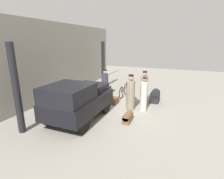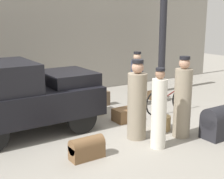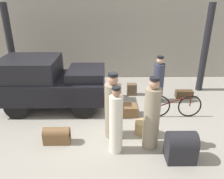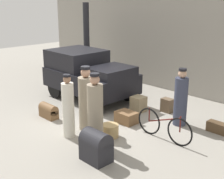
% 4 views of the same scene
% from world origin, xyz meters
% --- Properties ---
extents(ground_plane, '(30.00, 30.00, 0.00)m').
position_xyz_m(ground_plane, '(0.00, 0.00, 0.00)').
color(ground_plane, gray).
extents(station_building_facade, '(16.00, 0.15, 4.50)m').
position_xyz_m(station_building_facade, '(0.00, 4.08, 2.25)').
color(station_building_facade, gray).
rests_on(station_building_facade, ground).
extents(canopy_pillar_right, '(0.26, 0.26, 3.39)m').
position_xyz_m(canopy_pillar_right, '(3.83, 2.40, 1.69)').
color(canopy_pillar_right, black).
rests_on(canopy_pillar_right, ground).
extents(truck, '(3.37, 1.85, 1.73)m').
position_xyz_m(truck, '(-1.88, 0.97, 0.95)').
color(truck, black).
rests_on(truck, ground).
extents(bicycle, '(1.73, 0.04, 0.79)m').
position_xyz_m(bicycle, '(2.16, 0.19, 0.38)').
color(bicycle, black).
rests_on(bicycle, ground).
extents(wicker_basket, '(0.45, 0.45, 0.35)m').
position_xyz_m(wicker_basket, '(1.06, -0.70, 0.17)').
color(wicker_basket, tan).
rests_on(wicker_basket, ground).
extents(conductor_in_dark_uniform, '(0.43, 0.43, 1.82)m').
position_xyz_m(conductor_in_dark_uniform, '(0.21, -0.81, 0.83)').
color(conductor_in_dark_uniform, gray).
rests_on(conductor_in_dark_uniform, ground).
extents(porter_with_bicycle, '(0.39, 0.39, 1.87)m').
position_xyz_m(porter_with_bicycle, '(1.15, -1.29, 0.86)').
color(porter_with_bicycle, gray).
rests_on(porter_with_bicycle, ground).
extents(porter_standing_middle, '(0.32, 0.32, 1.72)m').
position_xyz_m(porter_standing_middle, '(0.27, -1.48, 0.80)').
color(porter_standing_middle, silver).
rests_on(porter_standing_middle, ground).
extents(porter_carrying_trunk, '(0.38, 0.38, 1.69)m').
position_xyz_m(porter_carrying_trunk, '(1.87, 1.35, 0.77)').
color(porter_carrying_trunk, '#33384C').
rests_on(porter_carrying_trunk, ground).
extents(suitcase_tan_flat, '(0.67, 0.49, 0.74)m').
position_xyz_m(suitcase_tan_flat, '(1.77, -1.82, 0.37)').
color(suitcase_tan_flat, '#232328').
rests_on(suitcase_tan_flat, ground).
extents(trunk_umber_medium, '(0.64, 0.27, 0.28)m').
position_xyz_m(trunk_umber_medium, '(2.96, 1.63, 0.14)').
color(trunk_umber_medium, '#4C3823').
rests_on(trunk_umber_medium, ground).
extents(suitcase_black_upright, '(0.41, 0.42, 0.50)m').
position_xyz_m(suitcase_black_upright, '(0.32, 1.29, 0.25)').
color(suitcase_black_upright, '#9E8966').
rests_on(suitcase_black_upright, ground).
extents(trunk_barrel_dark, '(0.68, 0.30, 0.45)m').
position_xyz_m(trunk_barrel_dark, '(-1.26, -1.13, 0.22)').
color(trunk_barrel_dark, brown).
rests_on(trunk_barrel_dark, ground).
extents(suitcase_small_leather, '(0.61, 0.46, 0.34)m').
position_xyz_m(suitcase_small_leather, '(0.70, 0.31, 0.17)').
color(suitcase_small_leather, brown).
rests_on(suitcase_small_leather, ground).
extents(trunk_large_brown, '(0.37, 0.27, 0.45)m').
position_xyz_m(trunk_large_brown, '(1.00, 1.93, 0.22)').
color(trunk_large_brown, brown).
rests_on(trunk_large_brown, ground).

